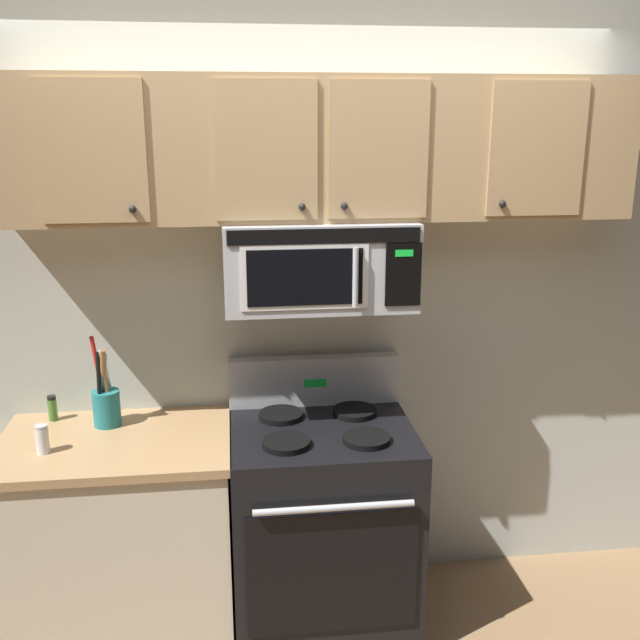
% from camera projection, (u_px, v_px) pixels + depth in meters
% --- Properties ---
extents(back_wall, '(5.20, 0.10, 2.70)m').
position_uv_depth(back_wall, '(312.00, 302.00, 3.23)').
color(back_wall, silver).
rests_on(back_wall, ground_plane).
extents(stove_range, '(0.76, 0.69, 1.12)m').
position_uv_depth(stove_range, '(322.00, 521.00, 3.11)').
color(stove_range, black).
rests_on(stove_range, ground_plane).
extents(over_range_microwave, '(0.76, 0.43, 0.35)m').
position_uv_depth(over_range_microwave, '(318.00, 263.00, 2.93)').
color(over_range_microwave, '#B7BABF').
extents(upper_cabinets, '(2.50, 0.36, 0.55)m').
position_uv_depth(upper_cabinets, '(317.00, 149.00, 2.84)').
color(upper_cabinets, tan).
extents(counter_segment, '(0.93, 0.65, 0.90)m').
position_uv_depth(counter_segment, '(122.00, 537.00, 3.02)').
color(counter_segment, beige).
rests_on(counter_segment, ground_plane).
extents(utensil_crock_teal, '(0.11, 0.12, 0.39)m').
position_uv_depth(utensil_crock_teal, '(106.00, 400.00, 3.01)').
color(utensil_crock_teal, teal).
rests_on(utensil_crock_teal, counter_segment).
extents(salt_shaker, '(0.05, 0.05, 0.11)m').
position_uv_depth(salt_shaker, '(42.00, 439.00, 2.77)').
color(salt_shaker, white).
rests_on(salt_shaker, counter_segment).
extents(spice_jar, '(0.04, 0.04, 0.11)m').
position_uv_depth(spice_jar, '(52.00, 408.00, 3.07)').
color(spice_jar, '#4C7F33').
rests_on(spice_jar, counter_segment).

